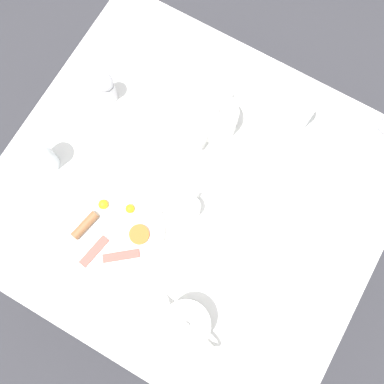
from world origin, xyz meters
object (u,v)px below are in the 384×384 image
teacup_with_saucer_left (334,200)px  knife_by_plate (13,238)px  breakfast_plate (112,229)px  creamer_jug (190,208)px  spoon_for_tea (157,81)px  teapot_near (186,324)px  water_glass_tall (40,156)px  teapot_far (216,118)px  pepper_grinder (384,129)px  salt_grinder (106,87)px  water_glass_short (299,114)px  fork_by_plate (275,284)px

teacup_with_saucer_left → knife_by_plate: size_ratio=0.99×
breakfast_plate → creamer_jug: (0.16, -0.16, 0.02)m
spoon_for_tea → breakfast_plate: bearing=-164.7°
teapot_near → water_glass_tall: bearing=-7.2°
teapot_far → knife_by_plate: teapot_far is taller
creamer_jug → pepper_grinder: (0.47, -0.37, 0.03)m
teacup_with_saucer_left → water_glass_tall: size_ratio=1.05×
water_glass_tall → knife_by_plate: 0.25m
knife_by_plate → salt_grinder: bearing=-0.7°
knife_by_plate → spoon_for_tea: bearing=-9.8°
teapot_far → spoon_for_tea: teapot_far is taller
creamer_jug → teapot_near: bearing=-151.8°
pepper_grinder → salt_grinder: bearing=110.4°
water_glass_short → spoon_for_tea: water_glass_short is taller
creamer_jug → spoon_for_tea: size_ratio=0.59×
water_glass_short → spoon_for_tea: 0.44m
teapot_far → salt_grinder: size_ratio=1.75×
teacup_with_saucer_left → salt_grinder: bearing=93.0°
pepper_grinder → salt_grinder: size_ratio=1.00×
teacup_with_saucer_left → pepper_grinder: pepper_grinder is taller
pepper_grinder → teapot_near: bearing=163.4°
teapot_near → teacup_with_saucer_left: bearing=-100.4°
teacup_with_saucer_left → water_glass_short: (0.17, 0.21, 0.04)m
creamer_jug → fork_by_plate: size_ratio=0.49×
teapot_near → salt_grinder: (0.46, 0.54, 0.01)m
pepper_grinder → water_glass_tall: bearing=124.7°
water_glass_tall → fork_by_plate: bearing=-88.3°
salt_grinder → teapot_far: bearing=-76.1°
teapot_far → spoon_for_tea: bearing=79.4°
breakfast_plate → knife_by_plate: size_ratio=1.85×
teapot_far → breakfast_plate: bearing=165.6°
teapot_near → spoon_for_tea: 0.73m
water_glass_tall → teacup_with_saucer_left: bearing=-68.2°
teacup_with_saucer_left → spoon_for_tea: (0.08, 0.63, -0.02)m
teapot_near → pepper_grinder: pepper_grinder is taller
creamer_jug → water_glass_short: bearing=-19.8°
teapot_near → knife_by_plate: bearing=15.4°
teapot_near → creamer_jug: teapot_near is taller
teacup_with_saucer_left → knife_by_plate: (-0.54, 0.74, -0.02)m
spoon_for_tea → creamer_jug: bearing=-136.3°
teapot_far → knife_by_plate: (-0.59, 0.33, -0.05)m
water_glass_tall → spoon_for_tea: (0.39, -0.14, -0.07)m
breakfast_plate → teacup_with_saucer_left: teacup_with_saucer_left is taller
teapot_far → pepper_grinder: 0.48m
breakfast_plate → creamer_jug: 0.23m
breakfast_plate → water_glass_tall: 0.29m
creamer_jug → water_glass_tall: bearing=101.5°
water_glass_tall → water_glass_short: size_ratio=1.16×
teapot_near → teacup_with_saucer_left: 0.54m
teapot_far → knife_by_plate: size_ratio=1.32×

